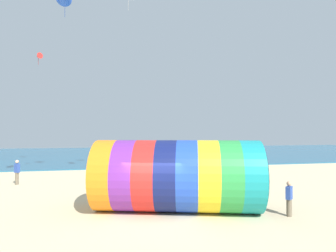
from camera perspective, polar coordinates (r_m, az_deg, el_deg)
name	(u,v)px	position (r m, az deg, el deg)	size (l,w,h in m)	color
ground_plane	(150,219)	(13.91, -3.40, -17.21)	(120.00, 120.00, 0.00)	beige
sea	(114,154)	(51.30, -10.27, -5.25)	(120.00, 40.00, 0.10)	#236084
giant_inflatable_tube	(178,176)	(14.75, 1.83, -9.43)	(8.56, 5.59, 3.44)	orange
kite_handler	(289,199)	(15.09, 22.07, -12.70)	(0.42, 0.40, 1.59)	#726651
kite_red_delta	(38,56)	(28.97, -23.47, 12.09)	(0.78, 0.79, 1.02)	red
bystander_near_water	(17,172)	(24.57, -26.83, -7.80)	(0.42, 0.39, 1.79)	#726651
bystander_mid_beach	(155,169)	(24.25, -2.42, -8.14)	(0.41, 0.41, 1.70)	#383D56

